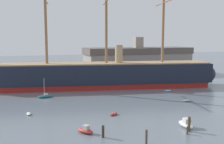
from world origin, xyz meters
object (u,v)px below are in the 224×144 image
at_px(motorboat_foreground_right, 186,124).
at_px(dinghy_distant_centre, 80,79).
at_px(motorboat_foreground_left, 85,130).
at_px(dockside_warehouse_right, 138,61).
at_px(mooring_piling_midwater, 187,130).
at_px(dinghy_mid_right, 187,101).
at_px(sailboat_alongside_bow, 45,96).
at_px(mooring_piling_right_pair, 146,137).
at_px(dinghy_alongside_stern, 167,91).
at_px(mooring_piling_left_pair, 189,124).
at_px(mooring_piling_nearest, 103,131).
at_px(dinghy_near_centre, 114,114).
at_px(tall_ship, 106,74).
at_px(motorboat_far_right, 166,78).
at_px(dinghy_mid_left, 29,114).

xyz_separation_m(motorboat_foreground_right, dinghy_distant_centre, (-5.85, 53.75, -0.20)).
xyz_separation_m(motorboat_foreground_left, dockside_warehouse_right, (34.28, 56.22, 4.83)).
bearing_deg(mooring_piling_midwater, dinghy_mid_right, 55.13).
height_order(sailboat_alongside_bow, dockside_warehouse_right, dockside_warehouse_right).
bearing_deg(mooring_piling_right_pair, dockside_warehouse_right, 66.46).
distance_m(dinghy_alongside_stern, mooring_piling_left_pair, 30.80).
bearing_deg(motorboat_foreground_left, dinghy_distant_centre, 78.81).
bearing_deg(dinghy_mid_right, motorboat_foreground_left, -155.66).
bearing_deg(mooring_piling_left_pair, mooring_piling_midwater, -134.91).
relative_size(mooring_piling_nearest, mooring_piling_midwater, 1.49).
bearing_deg(dinghy_near_centre, motorboat_foreground_left, -133.97).
relative_size(tall_ship, mooring_piling_nearest, 40.11).
relative_size(dinghy_distant_centre, mooring_piling_right_pair, 1.43).
height_order(mooring_piling_left_pair, dockside_warehouse_right, dockside_warehouse_right).
xyz_separation_m(mooring_piling_left_pair, mooring_piling_midwater, (-0.94, -0.95, -0.56)).
bearing_deg(motorboat_far_right, tall_ship, -163.13).
relative_size(motorboat_foreground_left, mooring_piling_left_pair, 1.36).
xyz_separation_m(dinghy_alongside_stern, dinghy_distant_centre, (-17.95, 27.67, 0.10)).
height_order(tall_ship, dinghy_near_centre, tall_ship).
bearing_deg(motorboat_foreground_right, tall_ship, 92.56).
relative_size(dinghy_mid_right, dockside_warehouse_right, 0.04).
relative_size(sailboat_alongside_bow, motorboat_far_right, 1.31).
bearing_deg(mooring_piling_left_pair, motorboat_far_right, 63.46).
bearing_deg(dinghy_mid_left, motorboat_foreground_left, -58.40).
bearing_deg(dockside_warehouse_right, motorboat_foreground_right, -107.28).
bearing_deg(dinghy_alongside_stern, mooring_piling_left_pair, -114.71).
xyz_separation_m(tall_ship, dinghy_distant_centre, (-4.20, 16.78, -3.48)).
distance_m(dinghy_alongside_stern, motorboat_far_right, 20.80).
relative_size(dinghy_distant_centre, mooring_piling_left_pair, 1.32).
relative_size(tall_ship, mooring_piling_right_pair, 33.75).
relative_size(motorboat_foreground_left, motorboat_far_right, 0.87).
xyz_separation_m(motorboat_foreground_left, mooring_piling_right_pair, (6.67, -7.14, 0.63)).
xyz_separation_m(tall_ship, dockside_warehouse_right, (19.98, 21.91, 1.45)).
distance_m(motorboat_foreground_left, motorboat_foreground_right, 16.17).
bearing_deg(mooring_piling_left_pair, dinghy_mid_left, 143.08).
bearing_deg(dinghy_distant_centre, mooring_piling_midwater, -85.82).
bearing_deg(motorboat_foreground_left, dinghy_near_centre, 46.03).
distance_m(dinghy_mid_right, mooring_piling_right_pair, 27.45).
bearing_deg(mooring_piling_midwater, motorboat_far_right, 63.00).
xyz_separation_m(dinghy_alongside_stern, motorboat_far_right, (10.17, 18.14, 0.26)).
xyz_separation_m(motorboat_foreground_right, dinghy_alongside_stern, (12.10, 26.09, -0.30)).
bearing_deg(dinghy_mid_right, motorboat_far_right, 68.23).
xyz_separation_m(dinghy_mid_right, dinghy_distant_centre, (-16.29, 39.15, 0.12)).
bearing_deg(sailboat_alongside_bow, dinghy_mid_right, -25.76).
relative_size(dinghy_mid_right, mooring_piling_midwater, 1.65).
distance_m(motorboat_far_right, mooring_piling_right_pair, 58.03).
bearing_deg(motorboat_far_right, dinghy_mid_right, -111.77).
height_order(motorboat_foreground_left, dinghy_distant_centre, motorboat_foreground_left).
height_order(dinghy_distant_centre, mooring_piling_nearest, mooring_piling_nearest).
distance_m(dinghy_near_centre, dinghy_distant_centre, 43.77).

